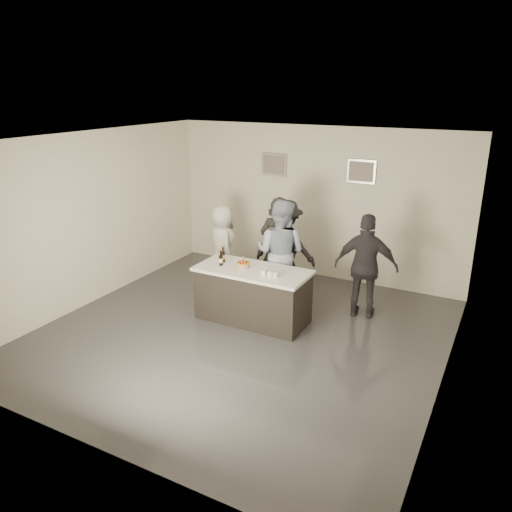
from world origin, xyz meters
name	(u,v)px	position (x,y,z in m)	size (l,w,h in m)	color
floor	(241,334)	(0.00, 0.00, 0.00)	(6.00, 6.00, 0.00)	#3D3D42
ceiling	(239,140)	(0.00, 0.00, 3.00)	(6.00, 6.00, 0.00)	white
wall_back	(315,203)	(0.00, 3.00, 1.50)	(6.00, 0.04, 3.00)	silver
wall_front	(88,325)	(0.00, -3.00, 1.50)	(6.00, 0.04, 3.00)	silver
wall_left	(91,219)	(-3.00, 0.00, 1.50)	(0.04, 6.00, 3.00)	silver
wall_right	(455,278)	(3.00, 0.00, 1.50)	(0.04, 6.00, 3.00)	silver
picture_left	(274,164)	(-0.90, 2.97, 2.20)	(0.54, 0.04, 0.44)	#B2B2B7
picture_right	(361,171)	(0.90, 2.97, 2.20)	(0.54, 0.04, 0.44)	#B2B2B7
bar_counter	(253,295)	(-0.08, 0.54, 0.45)	(1.86, 0.86, 0.90)	white
cake	(243,265)	(-0.26, 0.54, 0.94)	(0.21, 0.21, 0.07)	orange
beer_bottle_a	(223,254)	(-0.69, 0.63, 1.03)	(0.07, 0.07, 0.26)	black
beer_bottle_b	(221,258)	(-0.63, 0.46, 1.03)	(0.07, 0.07, 0.26)	black
tumbler_cluster	(271,273)	(0.30, 0.45, 0.94)	(0.30, 0.19, 0.08)	orange
candles	(232,271)	(-0.32, 0.29, 0.90)	(0.24, 0.08, 0.01)	pink
person_main_black	(279,249)	(-0.08, 1.51, 0.95)	(0.69, 0.46, 1.91)	black
person_main_blue	(280,252)	(0.01, 1.39, 0.95)	(0.92, 0.72, 1.89)	#9EB0CF
person_guest_left	(223,244)	(-1.41, 1.78, 0.77)	(0.76, 0.49, 1.55)	white
person_guest_right	(366,266)	(1.49, 1.56, 0.89)	(1.04, 0.43, 1.77)	#2E2D35
person_guest_back	(285,247)	(-0.13, 1.87, 0.89)	(1.15, 0.66, 1.77)	black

